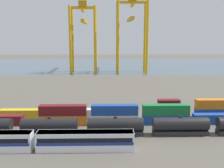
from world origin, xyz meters
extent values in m
plane|color=#5B564C|center=(0.00, 40.00, 0.00)|extent=(420.00, 420.00, 0.00)
cube|color=#475B6B|center=(0.00, 135.44, 0.00)|extent=(400.00, 110.00, 0.01)
cube|color=silver|center=(-5.88, -22.70, 1.95)|extent=(19.57, 3.10, 3.90)
cube|color=navy|center=(-5.88, -22.70, 1.85)|extent=(19.18, 3.14, 0.64)
cube|color=black|center=(-5.88, -22.70, 2.63)|extent=(18.79, 3.13, 0.90)
cube|color=slate|center=(-5.88, -22.70, 3.72)|extent=(19.38, 2.85, 0.36)
cube|color=#232326|center=(-14.75, -14.47, 0.55)|extent=(12.88, 2.50, 1.10)
cylinder|color=black|center=(-14.75, -14.47, 2.64)|extent=(12.88, 3.08, 3.08)
cylinder|color=black|center=(-14.75, -14.47, 4.36)|extent=(0.70, 0.70, 0.36)
cube|color=#232326|center=(0.45, -14.47, 0.55)|extent=(12.88, 2.50, 1.10)
cylinder|color=black|center=(0.45, -14.47, 2.64)|extent=(12.88, 3.08, 3.08)
cylinder|color=black|center=(0.45, -14.47, 4.36)|extent=(0.70, 0.70, 0.36)
cube|color=#232326|center=(15.64, -14.47, 0.55)|extent=(12.88, 2.50, 1.10)
cylinder|color=black|center=(15.64, -14.47, 2.64)|extent=(12.88, 3.08, 3.08)
cylinder|color=black|center=(15.64, -14.47, 4.36)|extent=(0.70, 0.70, 0.36)
cube|color=maroon|center=(-26.24, -6.44, 1.30)|extent=(6.04, 2.44, 2.60)
cube|color=orange|center=(-12.86, -6.44, 1.30)|extent=(12.10, 2.44, 2.60)
cube|color=maroon|center=(-12.86, -6.44, 3.90)|extent=(12.10, 2.44, 2.60)
cube|color=silver|center=(0.51, -6.44, 1.30)|extent=(12.10, 2.44, 2.60)
cube|color=#1C4299|center=(0.51, -6.44, 3.90)|extent=(12.10, 2.44, 2.60)
cube|color=#1C4299|center=(13.89, -6.44, 1.30)|extent=(12.10, 2.44, 2.60)
cube|color=#197538|center=(13.89, -6.44, 3.90)|extent=(12.10, 2.44, 2.60)
cube|color=#1C4299|center=(27.26, -6.44, 1.30)|extent=(12.10, 2.44, 2.60)
cube|color=gold|center=(-25.20, -0.86, 1.30)|extent=(12.10, 2.44, 2.60)
cube|color=silver|center=(-11.50, -0.86, 1.30)|extent=(12.10, 2.44, 2.60)
cube|color=silver|center=(2.21, -0.86, 1.30)|extent=(6.04, 2.44, 2.60)
cube|color=maroon|center=(15.91, -0.86, 1.30)|extent=(6.04, 2.44, 2.60)
cube|color=maroon|center=(15.91, -0.86, 3.90)|extent=(6.04, 2.44, 2.60)
cube|color=#1C4299|center=(29.61, -0.86, 1.30)|extent=(12.10, 2.44, 2.60)
cube|color=orange|center=(29.61, -0.86, 3.90)|extent=(12.10, 2.44, 2.60)
cylinder|color=gold|center=(-22.51, 88.10, 19.79)|extent=(1.50, 1.50, 39.58)
cylinder|color=gold|center=(-8.03, 88.10, 19.79)|extent=(1.50, 1.50, 39.58)
cylinder|color=gold|center=(-22.51, 98.72, 19.79)|extent=(1.50, 1.50, 39.58)
cylinder|color=gold|center=(-8.03, 98.72, 19.79)|extent=(1.50, 1.50, 39.58)
cube|color=gold|center=(-15.27, 93.41, 38.78)|extent=(16.08, 1.20, 1.60)
cube|color=gold|center=(-15.27, 93.41, 37.18)|extent=(1.20, 12.22, 1.60)
cube|color=gold|center=(-15.27, 105.06, 31.22)|extent=(2.00, 33.27, 2.00)
cube|color=#A77A10|center=(-15.27, 93.41, 41.18)|extent=(4.80, 4.00, 3.20)
cylinder|color=gold|center=(5.47, 88.38, 21.38)|extent=(1.50, 1.50, 42.75)
cylinder|color=gold|center=(22.69, 88.38, 21.38)|extent=(1.50, 1.50, 42.75)
cylinder|color=gold|center=(5.47, 98.44, 21.38)|extent=(1.50, 1.50, 42.75)
cylinder|color=gold|center=(22.69, 98.44, 21.38)|extent=(1.50, 1.50, 42.75)
cube|color=gold|center=(14.08, 93.41, 41.95)|extent=(18.82, 1.20, 1.60)
cube|color=gold|center=(14.08, 93.41, 40.35)|extent=(1.20, 11.65, 1.60)
cube|color=gold|center=(14.08, 105.24, 32.77)|extent=(2.00, 33.81, 2.00)
camera|label=1|loc=(-1.68, -75.69, 23.14)|focal=44.29mm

